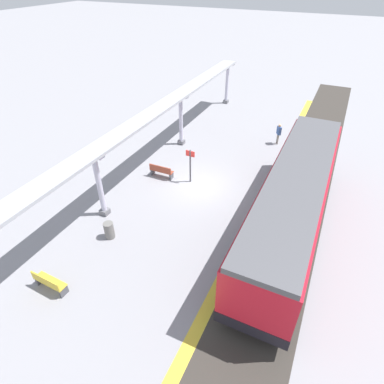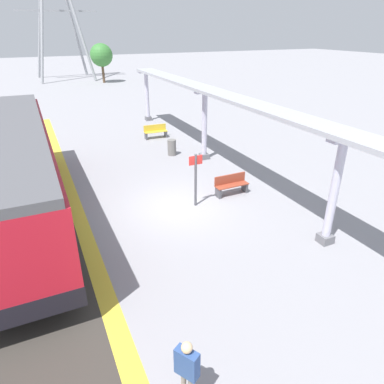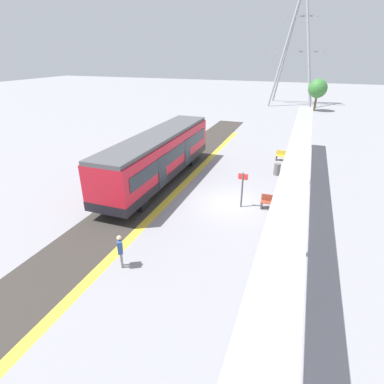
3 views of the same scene
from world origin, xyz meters
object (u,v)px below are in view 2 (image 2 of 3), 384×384
(bench_mid_platform, at_px, (155,131))
(platform_info_sign, at_px, (196,175))
(bench_near_end, at_px, (231,184))
(canopy_pillar_third, at_px, (204,126))
(passenger_waiting_near_edge, at_px, (187,366))
(trash_bin, at_px, (172,147))
(canopy_pillar_second, at_px, (334,193))
(canopy_pillar_fourth, at_px, (147,96))
(train_near_carriage, at_px, (16,172))

(bench_mid_platform, height_order, platform_info_sign, platform_info_sign)
(bench_near_end, relative_size, platform_info_sign, 0.68)
(canopy_pillar_third, height_order, passenger_waiting_near_edge, canopy_pillar_third)
(trash_bin, bearing_deg, canopy_pillar_second, -82.56)
(canopy_pillar_fourth, relative_size, bench_mid_platform, 2.42)
(platform_info_sign, bearing_deg, canopy_pillar_second, -56.84)
(train_near_carriage, height_order, canopy_pillar_fourth, canopy_pillar_fourth)
(canopy_pillar_second, relative_size, canopy_pillar_fourth, 1.00)
(canopy_pillar_third, relative_size, platform_info_sign, 1.66)
(bench_mid_platform, height_order, passenger_waiting_near_edge, passenger_waiting_near_edge)
(canopy_pillar_fourth, bearing_deg, bench_mid_platform, -102.70)
(canopy_pillar_second, bearing_deg, train_near_carriage, 145.68)
(train_near_carriage, distance_m, bench_near_end, 8.46)
(canopy_pillar_fourth, distance_m, bench_near_end, 14.28)
(platform_info_sign, distance_m, passenger_waiting_near_edge, 8.23)
(train_near_carriage, bearing_deg, canopy_pillar_second, -34.32)
(train_near_carriage, xyz_separation_m, canopy_pillar_third, (9.12, 2.86, 0.03))
(bench_near_end, height_order, trash_bin, trash_bin)
(trash_bin, bearing_deg, passenger_waiting_near_edge, -110.70)
(platform_info_sign, relative_size, passenger_waiting_near_edge, 1.40)
(platform_info_sign, bearing_deg, trash_bin, 76.84)
(train_near_carriage, height_order, platform_info_sign, train_near_carriage)
(canopy_pillar_second, relative_size, trash_bin, 4.13)
(bench_near_end, bearing_deg, trash_bin, 94.17)
(passenger_waiting_near_edge, bearing_deg, platform_info_sign, 63.52)
(canopy_pillar_second, distance_m, trash_bin, 10.61)
(platform_info_sign, bearing_deg, train_near_carriage, 162.92)
(canopy_pillar_second, bearing_deg, trash_bin, 97.44)
(canopy_pillar_fourth, xyz_separation_m, bench_mid_platform, (-1.08, -4.78, -1.41))
(trash_bin, bearing_deg, train_near_carriage, -151.57)
(canopy_pillar_second, distance_m, bench_near_end, 4.92)
(bench_mid_platform, bearing_deg, canopy_pillar_third, -77.66)
(canopy_pillar_third, distance_m, bench_near_end, 4.78)
(bench_mid_platform, bearing_deg, passenger_waiting_near_edge, -107.50)
(train_near_carriage, relative_size, trash_bin, 14.86)
(canopy_pillar_second, relative_size, bench_near_end, 2.43)
(bench_near_end, bearing_deg, platform_info_sign, -169.85)
(canopy_pillar_second, relative_size, passenger_waiting_near_edge, 2.34)
(bench_near_end, relative_size, trash_bin, 1.70)
(train_near_carriage, distance_m, canopy_pillar_third, 9.56)
(canopy_pillar_third, bearing_deg, platform_info_sign, -120.21)
(trash_bin, height_order, platform_info_sign, platform_info_sign)
(train_near_carriage, distance_m, canopy_pillar_second, 11.04)
(platform_info_sign, xyz_separation_m, passenger_waiting_near_edge, (-3.67, -7.36, -0.35))
(canopy_pillar_third, bearing_deg, bench_near_end, -101.85)
(trash_bin, distance_m, platform_info_sign, 6.37)
(train_near_carriage, xyz_separation_m, passenger_waiting_near_edge, (2.66, -9.30, -0.85))
(canopy_pillar_fourth, relative_size, passenger_waiting_near_edge, 2.34)
(train_near_carriage, xyz_separation_m, bench_mid_platform, (8.04, 7.79, -1.39))
(bench_near_end, xyz_separation_m, bench_mid_platform, (-0.14, 9.40, 0.00))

